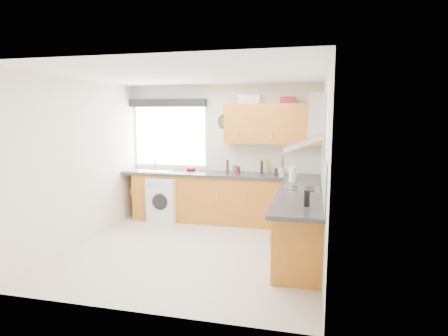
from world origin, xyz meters
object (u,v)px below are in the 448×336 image
(extractor_hood, at_px, (310,128))
(upper_cabinets, at_px, (273,124))
(washing_machine, at_px, (166,199))
(oven, at_px, (300,223))

(extractor_hood, distance_m, upper_cabinets, 1.48)
(upper_cabinets, bearing_deg, extractor_hood, -63.87)
(upper_cabinets, distance_m, washing_machine, 2.41)
(extractor_hood, xyz_separation_m, upper_cabinets, (-0.65, 1.33, 0.03))
(extractor_hood, height_order, upper_cabinets, upper_cabinets)
(extractor_hood, relative_size, washing_machine, 0.96)
(extractor_hood, bearing_deg, upper_cabinets, 116.13)
(oven, relative_size, upper_cabinets, 0.50)
(washing_machine, bearing_deg, extractor_hood, -17.02)
(extractor_hood, bearing_deg, oven, 180.00)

